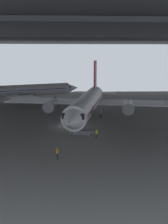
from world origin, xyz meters
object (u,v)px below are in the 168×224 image
at_px(crew_worker_by_stairs, 96,133).
at_px(airplane_distant, 25,91).
at_px(airplane_main, 88,103).
at_px(crew_worker_near_nose, 57,152).
at_px(boarding_stairs, 83,130).

distance_m(crew_worker_by_stairs, airplane_distant, 40.94).
bearing_deg(airplane_main, crew_worker_by_stairs, -87.31).
xyz_separation_m(crew_worker_near_nose, crew_worker_by_stairs, (5.60, 8.67, -0.06)).
relative_size(boarding_stairs, crew_worker_near_nose, 2.82).
height_order(crew_worker_near_nose, airplane_distant, airplane_distant).
xyz_separation_m(airplane_main, airplane_distant, (-16.55, 23.90, -0.22)).
distance_m(boarding_stairs, airplane_distant, 37.55).
xyz_separation_m(crew_worker_near_nose, airplane_distant, (-11.57, 45.76, 2.33)).
distance_m(crew_worker_near_nose, airplane_distant, 47.26).
xyz_separation_m(airplane_main, crew_worker_near_nose, (-4.98, -21.86, -2.55)).
bearing_deg(crew_worker_by_stairs, crew_worker_near_nose, -122.87).
relative_size(crew_worker_near_nose, crew_worker_by_stairs, 1.06).
xyz_separation_m(boarding_stairs, crew_worker_by_stairs, (2.05, -2.81, 0.16)).
bearing_deg(boarding_stairs, crew_worker_near_nose, -107.20).
distance_m(boarding_stairs, crew_worker_by_stairs, 3.48).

